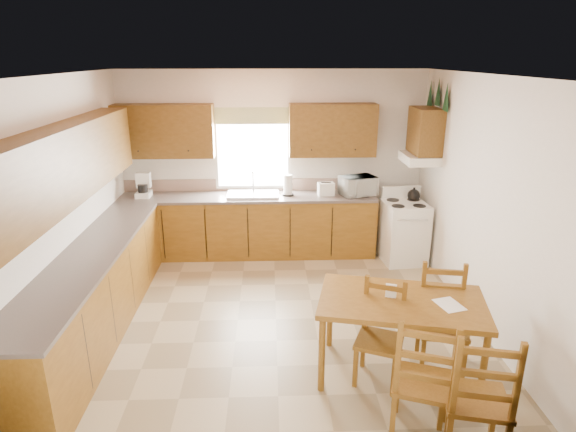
{
  "coord_description": "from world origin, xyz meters",
  "views": [
    {
      "loc": [
        -0.05,
        -4.87,
        2.88
      ],
      "look_at": [
        0.15,
        0.3,
        1.15
      ],
      "focal_mm": 30.0,
      "sensor_mm": 36.0,
      "label": 1
    }
  ],
  "objects_px": {
    "chair_near_left": "(424,375)",
    "chair_near_right": "(477,391)",
    "stove": "(403,233)",
    "chair_far_left": "(380,335)",
    "chair_far_right": "(443,322)",
    "microwave": "(358,186)",
    "dining_table": "(399,338)"
  },
  "relations": [
    {
      "from": "chair_near_left",
      "to": "chair_near_right",
      "type": "relative_size",
      "value": 1.0
    },
    {
      "from": "stove",
      "to": "chair_near_right",
      "type": "relative_size",
      "value": 0.8
    },
    {
      "from": "chair_far_left",
      "to": "chair_far_right",
      "type": "height_order",
      "value": "chair_far_right"
    },
    {
      "from": "chair_near_right",
      "to": "chair_far_right",
      "type": "bearing_deg",
      "value": -83.13
    },
    {
      "from": "microwave",
      "to": "dining_table",
      "type": "bearing_deg",
      "value": -111.1
    },
    {
      "from": "dining_table",
      "to": "chair_near_right",
      "type": "bearing_deg",
      "value": -58.57
    },
    {
      "from": "chair_near_left",
      "to": "stove",
      "type": "bearing_deg",
      "value": -82.98
    },
    {
      "from": "chair_near_right",
      "to": "chair_far_left",
      "type": "xyz_separation_m",
      "value": [
        -0.53,
        0.87,
        -0.06
      ]
    },
    {
      "from": "chair_near_left",
      "to": "microwave",
      "type": "bearing_deg",
      "value": -72.26
    },
    {
      "from": "stove",
      "to": "microwave",
      "type": "relative_size",
      "value": 1.86
    },
    {
      "from": "chair_far_left",
      "to": "microwave",
      "type": "bearing_deg",
      "value": 107.13
    },
    {
      "from": "microwave",
      "to": "chair_far_left",
      "type": "xyz_separation_m",
      "value": [
        -0.32,
        -3.05,
        -0.58
      ]
    },
    {
      "from": "chair_near_right",
      "to": "chair_far_left",
      "type": "height_order",
      "value": "chair_near_right"
    },
    {
      "from": "microwave",
      "to": "chair_far_left",
      "type": "relative_size",
      "value": 0.48
    },
    {
      "from": "chair_near_left",
      "to": "chair_far_left",
      "type": "xyz_separation_m",
      "value": [
        -0.2,
        0.66,
        -0.06
      ]
    },
    {
      "from": "dining_table",
      "to": "chair_far_right",
      "type": "xyz_separation_m",
      "value": [
        0.42,
        0.06,
        0.12
      ]
    },
    {
      "from": "microwave",
      "to": "chair_far_right",
      "type": "distance_m",
      "value": 2.97
    },
    {
      "from": "stove",
      "to": "chair_far_right",
      "type": "relative_size",
      "value": 0.84
    },
    {
      "from": "stove",
      "to": "chair_near_left",
      "type": "xyz_separation_m",
      "value": [
        -0.76,
        -3.39,
        0.11
      ]
    },
    {
      "from": "chair_far_left",
      "to": "chair_far_right",
      "type": "xyz_separation_m",
      "value": [
        0.63,
        0.14,
        0.03
      ]
    },
    {
      "from": "microwave",
      "to": "dining_table",
      "type": "relative_size",
      "value": 0.32
    },
    {
      "from": "microwave",
      "to": "chair_near_right",
      "type": "height_order",
      "value": "microwave"
    },
    {
      "from": "stove",
      "to": "chair_far_left",
      "type": "distance_m",
      "value": 2.89
    },
    {
      "from": "chair_far_right",
      "to": "chair_near_left",
      "type": "bearing_deg",
      "value": -107.93
    },
    {
      "from": "microwave",
      "to": "dining_table",
      "type": "xyz_separation_m",
      "value": [
        -0.12,
        -2.96,
        -0.66
      ]
    },
    {
      "from": "dining_table",
      "to": "chair_far_left",
      "type": "distance_m",
      "value": 0.24
    },
    {
      "from": "chair_near_left",
      "to": "chair_far_right",
      "type": "bearing_deg",
      "value": -98.5
    },
    {
      "from": "dining_table",
      "to": "chair_near_left",
      "type": "relative_size",
      "value": 1.35
    },
    {
      "from": "chair_far_right",
      "to": "microwave",
      "type": "bearing_deg",
      "value": 106.26
    },
    {
      "from": "microwave",
      "to": "chair_near_left",
      "type": "distance_m",
      "value": 3.75
    },
    {
      "from": "microwave",
      "to": "dining_table",
      "type": "height_order",
      "value": "microwave"
    },
    {
      "from": "chair_near_left",
      "to": "chair_far_left",
      "type": "bearing_deg",
      "value": -53.94
    }
  ]
}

